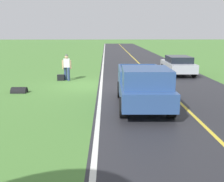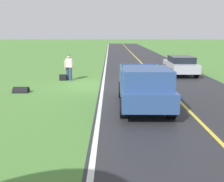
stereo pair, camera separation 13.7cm
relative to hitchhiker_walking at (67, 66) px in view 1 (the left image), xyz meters
name	(u,v)px [view 1 (the left image)]	position (x,y,z in m)	size (l,w,h in m)	color
ground_plane	(87,85)	(-1.44, 1.79, -0.98)	(200.00, 200.00, 0.00)	#4C7F38
road_surface	(161,85)	(-6.03, 1.79, -0.98)	(7.80, 120.00, 0.00)	#28282D
lane_edge_line	(101,85)	(-2.31, 1.79, -0.98)	(0.16, 117.60, 0.00)	silver
lane_centre_line	(161,85)	(-6.03, 1.79, -0.98)	(0.14, 117.60, 0.00)	gold
hitchhiker_walking	(67,66)	(0.00, 0.00, 0.00)	(0.62, 0.51, 1.75)	navy
suitcase_carried	(61,78)	(0.41, 0.11, -0.78)	(0.20, 0.46, 0.40)	black
pickup_truck_passing	(143,86)	(-4.21, 6.94, -0.01)	(2.17, 5.43, 1.82)	#2D4C84
sedan_near_oncoming	(178,65)	(-8.09, -2.41, -0.23)	(1.97, 4.42, 1.41)	#B2B7C1
drainage_culvert	(19,93)	(2.05, 3.82, -0.98)	(0.60, 0.60, 0.80)	black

